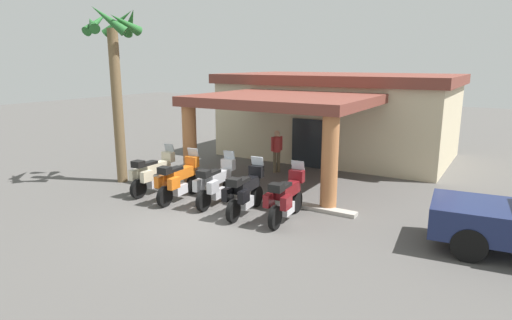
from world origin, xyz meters
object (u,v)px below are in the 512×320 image
(motorcycle_silver, at_px, (216,183))
(motorcycle_black, at_px, (245,192))
(motorcycle_cream, at_px, (154,173))
(palm_tree_roadside, at_px, (114,61))
(motorcycle_orange, at_px, (179,180))
(motel_building, at_px, (336,114))
(pedestrian, at_px, (277,148))
(motorcycle_maroon, at_px, (286,197))

(motorcycle_silver, relative_size, motorcycle_black, 1.00)
(motorcycle_cream, xyz_separation_m, palm_tree_roadside, (-2.09, 0.44, 3.82))
(motorcycle_orange, bearing_deg, palm_tree_roadside, 75.02)
(motel_building, relative_size, motorcycle_cream, 5.29)
(motorcycle_silver, height_order, pedestrian, pedestrian)
(motel_building, height_order, palm_tree_roadside, palm_tree_roadside)
(motorcycle_black, height_order, motorcycle_maroon, same)
(pedestrian, xyz_separation_m, palm_tree_roadside, (-4.34, -4.34, 3.50))
(motorcycle_silver, distance_m, motorcycle_maroon, 2.61)
(motorcycle_cream, distance_m, motorcycle_orange, 1.31)
(motorcycle_orange, xyz_separation_m, pedestrian, (0.95, 4.95, 0.32))
(pedestrian, bearing_deg, motorcycle_maroon, 152.92)
(motorcycle_maroon, distance_m, palm_tree_roadside, 8.26)
(motorcycle_cream, distance_m, motorcycle_maroon, 5.21)
(motorcycle_black, height_order, palm_tree_roadside, palm_tree_roadside)
(palm_tree_roadside, bearing_deg, motorcycle_orange, -10.26)
(motorcycle_maroon, bearing_deg, pedestrian, 27.20)
(motorcycle_cream, bearing_deg, palm_tree_roadside, 77.01)
(motel_building, height_order, motorcycle_black, motel_building)
(motorcycle_black, bearing_deg, motorcycle_maroon, -89.48)
(motorcycle_orange, height_order, motorcycle_maroon, same)
(pedestrian, bearing_deg, motorcycle_silver, 125.64)
(motorcycle_cream, bearing_deg, pedestrian, -26.38)
(motel_building, xyz_separation_m, motorcycle_orange, (-1.78, -9.34, -1.33))
(motel_building, relative_size, pedestrian, 6.69)
(motorcycle_cream, height_order, motorcycle_silver, same)
(motel_building, relative_size, motorcycle_black, 5.29)
(motorcycle_cream, bearing_deg, motel_building, -19.74)
(motorcycle_orange, xyz_separation_m, palm_tree_roadside, (-3.40, 0.61, 3.82))
(motorcycle_cream, bearing_deg, motorcycle_black, -93.71)
(motorcycle_cream, bearing_deg, motorcycle_orange, -98.87)
(motel_building, xyz_separation_m, motorcycle_cream, (-3.08, -9.17, -1.33))
(motorcycle_orange, relative_size, motorcycle_silver, 1.00)
(motel_building, bearing_deg, motorcycle_silver, -93.48)
(motorcycle_orange, relative_size, palm_tree_roadside, 0.34)
(motorcycle_maroon, bearing_deg, motorcycle_cream, 85.29)
(motel_building, relative_size, motorcycle_maroon, 5.29)
(motorcycle_orange, bearing_deg, motel_building, -15.50)
(motel_building, xyz_separation_m, palm_tree_roadside, (-5.17, -8.73, 2.49))
(motorcycle_black, relative_size, motorcycle_maroon, 1.00)
(pedestrian, distance_m, palm_tree_roadside, 7.07)
(motorcycle_cream, bearing_deg, motorcycle_maroon, -91.42)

